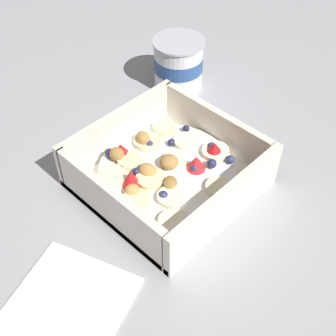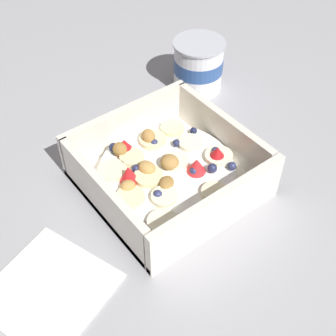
{
  "view_description": "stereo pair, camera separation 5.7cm",
  "coord_description": "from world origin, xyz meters",
  "px_view_note": "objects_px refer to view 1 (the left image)",
  "views": [
    {
      "loc": [
        -0.27,
        -0.28,
        0.44
      ],
      "look_at": [
        0.01,
        -0.0,
        0.03
      ],
      "focal_mm": 48.27,
      "sensor_mm": 36.0,
      "label": 1
    },
    {
      "loc": [
        -0.23,
        -0.32,
        0.44
      ],
      "look_at": [
        0.01,
        -0.0,
        0.03
      ],
      "focal_mm": 48.27,
      "sensor_mm": 36.0,
      "label": 2
    }
  ],
  "objects_px": {
    "yogurt_cup": "(178,63)",
    "folded_napkin": "(68,304)",
    "fruit_bowl": "(167,172)",
    "spoon": "(227,133)"
  },
  "relations": [
    {
      "from": "fruit_bowl",
      "to": "spoon",
      "type": "height_order",
      "value": "fruit_bowl"
    },
    {
      "from": "spoon",
      "to": "folded_napkin",
      "type": "height_order",
      "value": "spoon"
    },
    {
      "from": "yogurt_cup",
      "to": "folded_napkin",
      "type": "height_order",
      "value": "yogurt_cup"
    },
    {
      "from": "fruit_bowl",
      "to": "yogurt_cup",
      "type": "height_order",
      "value": "yogurt_cup"
    },
    {
      "from": "spoon",
      "to": "yogurt_cup",
      "type": "relative_size",
      "value": 1.94
    },
    {
      "from": "fruit_bowl",
      "to": "yogurt_cup",
      "type": "bearing_deg",
      "value": 39.68
    },
    {
      "from": "folded_napkin",
      "to": "yogurt_cup",
      "type": "bearing_deg",
      "value": 27.03
    },
    {
      "from": "yogurt_cup",
      "to": "spoon",
      "type": "bearing_deg",
      "value": -106.8
    },
    {
      "from": "yogurt_cup",
      "to": "folded_napkin",
      "type": "relative_size",
      "value": 0.69
    },
    {
      "from": "yogurt_cup",
      "to": "folded_napkin",
      "type": "distance_m",
      "value": 0.41
    }
  ]
}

